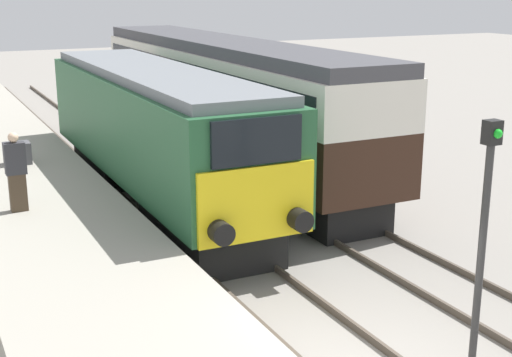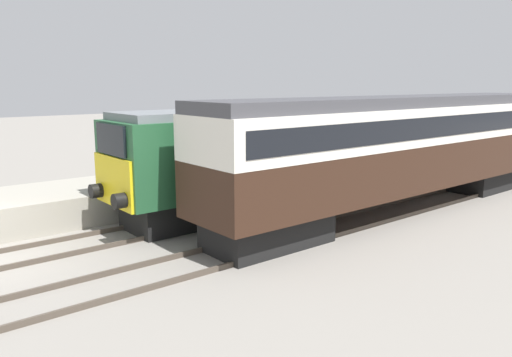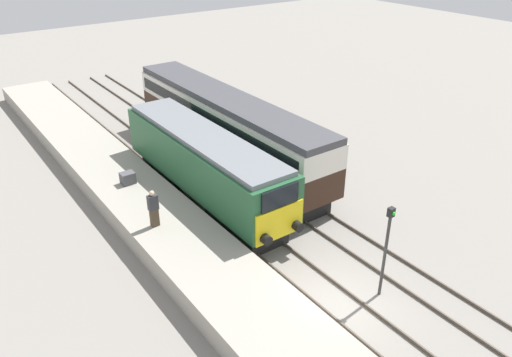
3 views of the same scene
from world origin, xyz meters
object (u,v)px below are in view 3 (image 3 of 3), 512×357
at_px(locomotive, 205,164).
at_px(luggage_crate, 128,178).
at_px(signal_post, 386,245).
at_px(passenger_carriage, 226,123).
at_px(person_on_platform, 153,208).

distance_m(locomotive, luggage_crate, 4.03).
bearing_deg(signal_post, passenger_carriage, 82.87).
distance_m(person_on_platform, luggage_crate, 4.50).
bearing_deg(person_on_platform, signal_post, -55.54).
xyz_separation_m(person_on_platform, signal_post, (5.60, -8.16, 0.44)).
bearing_deg(passenger_carriage, person_on_platform, -143.34).
xyz_separation_m(passenger_carriage, signal_post, (-1.70, -13.59, -0.15)).
xyz_separation_m(locomotive, signal_post, (1.70, -10.36, 0.29)).
height_order(person_on_platform, signal_post, signal_post).
height_order(locomotive, person_on_platform, locomotive).
bearing_deg(signal_post, locomotive, 99.32).
bearing_deg(person_on_platform, locomotive, 29.43).
relative_size(passenger_carriage, signal_post, 4.26).
bearing_deg(passenger_carriage, signal_post, -97.13).
relative_size(person_on_platform, signal_post, 0.44).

